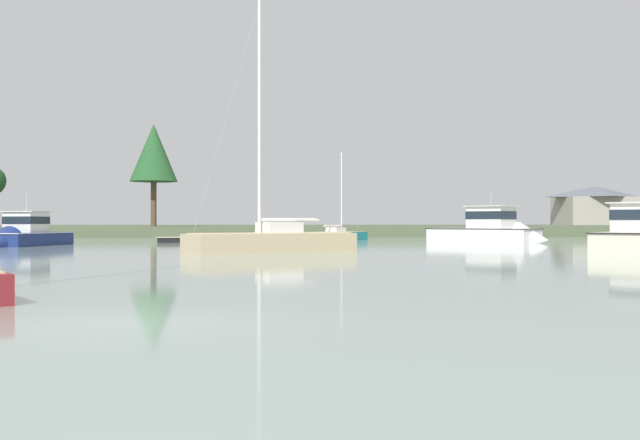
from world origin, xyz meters
TOP-DOWN VIEW (x-y plane):
  - ground_plane at (0.00, 0.00)m, footprint 438.39×438.39m
  - far_shore_bank at (0.00, 94.65)m, footprint 197.28×59.16m
  - cruiser_white at (21.05, 45.22)m, footprint 8.93×9.42m
  - sailboat_sand at (3.04, 28.07)m, footprint 9.56×6.72m
  - dinghy_black at (-3.76, 47.20)m, footprint 3.70×1.99m
  - cruiser_navy at (-13.46, 39.74)m, footprint 4.50×8.56m
  - sailboat_teal at (9.40, 52.62)m, footprint 5.71×5.78m
  - mooring_buoy_orange at (-16.97, 46.51)m, footprint 0.41×0.41m
  - shore_tree_center_left at (-8.61, 68.84)m, footprint 5.06×5.06m
  - cottage_near_water at (58.87, 107.90)m, footprint 12.35×9.81m

SIDE VIEW (x-z plane):
  - ground_plane at x=0.00m, z-range 0.00..0.00m
  - mooring_buoy_orange at x=-16.97m, z-range -0.16..0.30m
  - dinghy_black at x=-3.76m, z-range -0.15..0.46m
  - sailboat_teal at x=9.40m, z-range -3.93..4.31m
  - sailboat_sand at x=3.04m, z-range -6.81..7.39m
  - cruiser_navy at x=-13.46m, z-range -1.72..2.76m
  - far_shore_bank at x=0.00m, z-range 0.00..1.14m
  - cruiser_white at x=21.05m, z-range -1.89..3.21m
  - cottage_near_water at x=58.87m, z-range 1.25..7.71m
  - shore_tree_center_left at x=-8.61m, z-range 3.48..14.48m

